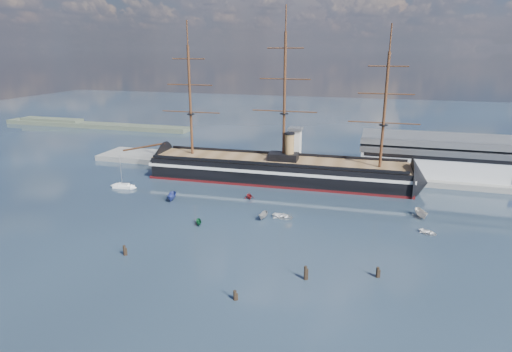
# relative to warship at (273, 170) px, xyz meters

# --- Properties ---
(ground) EXTENTS (600.00, 600.00, 0.00)m
(ground) POSITION_rel_warship_xyz_m (2.20, -20.00, -4.04)
(ground) COLOR #1B2430
(ground) RESTS_ON ground
(quay) EXTENTS (180.00, 18.00, 2.00)m
(quay) POSITION_rel_warship_xyz_m (12.20, 16.00, -4.04)
(quay) COLOR slate
(quay) RESTS_ON ground
(warehouse) EXTENTS (63.00, 21.00, 11.60)m
(warehouse) POSITION_rel_warship_xyz_m (60.20, 20.00, 3.95)
(warehouse) COLOR #B7BABC
(warehouse) RESTS_ON ground
(quay_tower) EXTENTS (5.00, 5.00, 15.00)m
(quay_tower) POSITION_rel_warship_xyz_m (5.20, 13.00, 5.72)
(quay_tower) COLOR silver
(quay_tower) RESTS_ON ground
(shoreline) EXTENTS (120.00, 10.00, 4.00)m
(shoreline) POSITION_rel_warship_xyz_m (-137.03, 75.00, -2.59)
(shoreline) COLOR #3F4C38
(shoreline) RESTS_ON ground
(warship) EXTENTS (113.13, 19.05, 53.94)m
(warship) POSITION_rel_warship_xyz_m (0.00, 0.00, 0.00)
(warship) COLOR black
(warship) RESTS_ON ground
(sailboat) EXTENTS (7.24, 2.75, 11.31)m
(sailboat) POSITION_rel_warship_xyz_m (-45.70, -21.82, -3.32)
(sailboat) COLOR white
(sailboat) RESTS_ON ground
(motorboat_a) EXTENTS (7.41, 4.38, 2.79)m
(motorboat_a) POSITION_rel_warship_xyz_m (-24.66, -28.19, -4.04)
(motorboat_a) COLOR navy
(motorboat_a) RESTS_ON ground
(motorboat_b) EXTENTS (2.32, 3.99, 1.75)m
(motorboat_b) POSITION_rel_warship_xyz_m (11.19, -32.87, -4.04)
(motorboat_b) COLOR silver
(motorboat_b) RESTS_ON ground
(motorboat_c) EXTENTS (5.59, 2.56, 2.16)m
(motorboat_c) POSITION_rel_warship_xyz_m (6.12, -34.77, -4.04)
(motorboat_c) COLOR gray
(motorboat_c) RESTS_ON ground
(motorboat_d) EXTENTS (6.19, 5.35, 2.12)m
(motorboat_d) POSITION_rel_warship_xyz_m (-2.43, -19.94, -4.04)
(motorboat_d) COLOR maroon
(motorboat_d) RESTS_ON ground
(motorboat_e) EXTENTS (2.61, 2.99, 1.34)m
(motorboat_e) POSITION_rel_warship_xyz_m (48.48, -32.81, -4.04)
(motorboat_e) COLOR white
(motorboat_e) RESTS_ON ground
(motorboat_f) EXTENTS (7.21, 4.71, 2.71)m
(motorboat_f) POSITION_rel_warship_xyz_m (47.54, -21.72, -4.04)
(motorboat_f) COLOR beige
(motorboat_f) RESTS_ON ground
(motorboat_g) EXTENTS (4.35, 3.26, 1.65)m
(motorboat_g) POSITION_rel_warship_xyz_m (-9.02, -43.57, -4.04)
(motorboat_g) COLOR #13572F
(motorboat_g) RESTS_ON ground
(piling_near_left) EXTENTS (0.64, 0.64, 3.07)m
(piling_near_left) POSITION_rel_warship_xyz_m (-18.06, -64.21, -4.04)
(piling_near_left) COLOR black
(piling_near_left) RESTS_ON ground
(piling_near_mid) EXTENTS (0.64, 0.64, 2.62)m
(piling_near_mid) POSITION_rel_warship_xyz_m (11.50, -74.19, -4.04)
(piling_near_mid) COLOR black
(piling_near_mid) RESTS_ON ground
(piling_near_right) EXTENTS (0.64, 0.64, 3.67)m
(piling_near_right) POSITION_rel_warship_xyz_m (22.70, -63.34, -4.04)
(piling_near_right) COLOR black
(piling_near_right) RESTS_ON ground
(piling_far_right) EXTENTS (0.64, 0.64, 2.95)m
(piling_far_right) POSITION_rel_warship_xyz_m (36.58, -58.38, -4.04)
(piling_far_right) COLOR black
(piling_far_right) RESTS_ON ground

